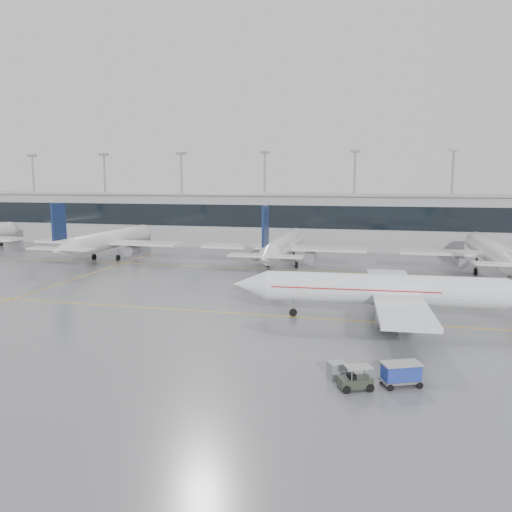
% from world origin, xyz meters
% --- Properties ---
extents(ground, '(320.00, 320.00, 0.00)m').
position_xyz_m(ground, '(0.00, 0.00, 0.00)').
color(ground, slate).
rests_on(ground, ground).
extents(taxi_line_main, '(120.00, 0.25, 0.01)m').
position_xyz_m(taxi_line_main, '(0.00, 0.00, 0.01)').
color(taxi_line_main, gold).
rests_on(taxi_line_main, ground).
extents(taxi_line_north, '(120.00, 0.25, 0.01)m').
position_xyz_m(taxi_line_north, '(0.00, 30.00, 0.01)').
color(taxi_line_north, gold).
rests_on(taxi_line_north, ground).
extents(taxi_line_cross, '(0.25, 60.00, 0.01)m').
position_xyz_m(taxi_line_cross, '(-30.00, 15.00, 0.01)').
color(taxi_line_cross, gold).
rests_on(taxi_line_cross, ground).
extents(terminal, '(180.00, 15.00, 12.00)m').
position_xyz_m(terminal, '(0.00, 62.00, 6.00)').
color(terminal, '#949498').
rests_on(terminal, ground).
extents(terminal_glass, '(180.00, 0.20, 5.00)m').
position_xyz_m(terminal_glass, '(0.00, 54.45, 7.50)').
color(terminal_glass, black).
rests_on(terminal_glass, ground).
extents(terminal_roof, '(182.00, 16.00, 0.40)m').
position_xyz_m(terminal_roof, '(0.00, 62.00, 12.20)').
color(terminal_roof, gray).
rests_on(terminal_roof, ground).
extents(light_masts, '(156.40, 1.00, 22.60)m').
position_xyz_m(light_masts, '(0.00, 68.00, 13.34)').
color(light_masts, gray).
rests_on(light_masts, ground).
extents(air_canada_jet, '(35.15, 27.77, 10.89)m').
position_xyz_m(air_canada_jet, '(18.13, 0.82, 3.43)').
color(air_canada_jet, white).
rests_on(air_canada_jet, ground).
extents(parked_jet_b, '(29.64, 36.96, 11.72)m').
position_xyz_m(parked_jet_b, '(-35.00, 33.69, 3.71)').
color(parked_jet_b, silver).
rests_on(parked_jet_b, ground).
extents(parked_jet_c, '(29.64, 36.96, 11.72)m').
position_xyz_m(parked_jet_c, '(-0.00, 33.69, 3.71)').
color(parked_jet_c, silver).
rests_on(parked_jet_c, ground).
extents(parked_jet_d, '(29.64, 36.96, 11.72)m').
position_xyz_m(parked_jet_d, '(35.00, 33.69, 3.71)').
color(parked_jet_d, silver).
rests_on(parked_jet_d, ground).
extents(baggage_tug, '(3.64, 2.34, 1.76)m').
position_xyz_m(baggage_tug, '(14.80, -18.68, 0.62)').
color(baggage_tug, '#2C3227').
rests_on(baggage_tug, ground).
extents(baggage_cart, '(3.30, 2.62, 1.80)m').
position_xyz_m(baggage_cart, '(18.11, -17.27, 1.06)').
color(baggage_cart, gray).
rests_on(baggage_cart, ground).
extents(gse_unit, '(1.70, 1.67, 1.28)m').
position_xyz_m(gse_unit, '(13.30, -16.85, 0.64)').
color(gse_unit, gray).
rests_on(gse_unit, ground).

